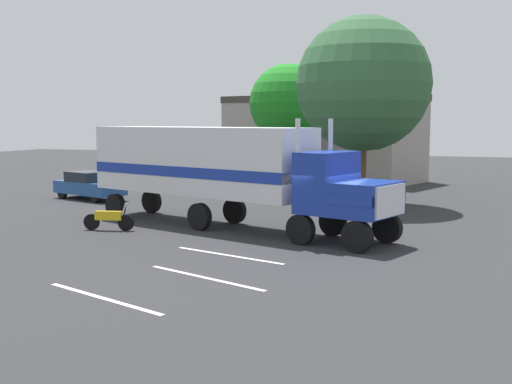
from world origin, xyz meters
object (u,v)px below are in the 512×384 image
at_px(person_bystander, 335,206).
at_px(tree_center, 364,84).
at_px(semi_truck, 219,167).
at_px(tree_left, 288,103).
at_px(parked_car, 89,185).
at_px(motorcycle, 109,219).

distance_m(person_bystander, tree_center, 9.13).
relative_size(person_bystander, tree_center, 0.17).
height_order(semi_truck, tree_left, tree_left).
xyz_separation_m(tree_left, tree_center, (6.29, -7.51, 0.73)).
bearing_deg(parked_car, person_bystander, -17.40).
relative_size(semi_truck, person_bystander, 8.71).
bearing_deg(tree_left, tree_center, -50.07).
relative_size(semi_truck, tree_center, 1.45).
bearing_deg(motorcycle, parked_car, 128.32).
relative_size(parked_car, tree_center, 0.49).
xyz_separation_m(person_bystander, parked_car, (-15.18, 4.76, -0.09)).
height_order(person_bystander, parked_car, person_bystander).
xyz_separation_m(person_bystander, tree_center, (-0.25, 7.36, 5.39)).
bearing_deg(parked_car, semi_truck, -30.16).
bearing_deg(tree_center, semi_truck, -116.48).
distance_m(semi_truck, tree_left, 16.66).
xyz_separation_m(semi_truck, tree_left, (-1.93, 16.26, 3.03)).
bearing_deg(semi_truck, person_bystander, 16.76).
bearing_deg(person_bystander, parked_car, 162.60).
relative_size(parked_car, motorcycle, 2.27).
xyz_separation_m(parked_car, tree_left, (8.64, 10.12, 4.75)).
xyz_separation_m(parked_car, tree_center, (14.93, 2.61, 5.48)).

